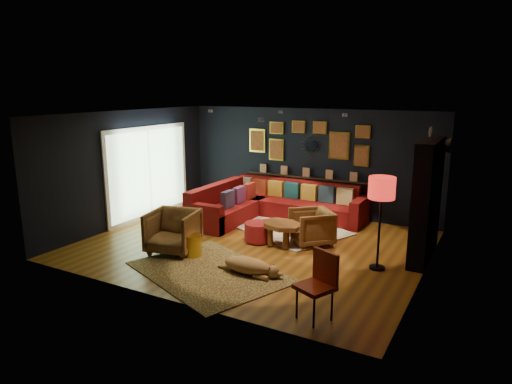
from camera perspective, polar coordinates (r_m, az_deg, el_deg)
The scene contains 20 objects.
floor at distance 9.25m, azimuth -0.32°, elevation -6.58°, with size 6.50×6.50×0.00m, color #925B1A.
room_walls at distance 8.84m, azimuth -0.33°, elevation 3.19°, with size 6.50×6.50×6.50m.
sectional at distance 10.96m, azimuth 1.49°, elevation -1.70°, with size 3.41×2.69×0.86m.
ledge at distance 11.34m, azimuth 6.29°, elevation 1.83°, with size 3.20×0.12×0.04m, color black.
gallery_wall at distance 11.25m, azimuth 6.42°, elevation 6.31°, with size 3.15×0.04×1.02m.
sunburst_mirror at distance 11.22m, azimuth 6.95°, elevation 5.73°, with size 0.47×0.16×0.47m.
fireplace at distance 8.83m, azimuth 20.50°, elevation -1.44°, with size 0.31×1.60×2.20m.
deer_head at distance 9.14m, azimuth 21.78°, elevation 5.49°, with size 0.50×0.28×0.45m.
sliding_door at distance 11.28m, azimuth -13.22°, elevation 2.43°, with size 0.06×2.80×2.20m.
ceiling_spots at distance 9.44m, azimuth 2.07°, elevation 9.71°, with size 3.30×2.50×0.06m.
shag_rug at distance 10.23m, azimuth 4.05°, elevation -4.58°, with size 2.43×1.77×0.03m, color white.
leopard_rug at distance 7.97m, azimuth -5.88°, elevation -9.89°, with size 2.61×1.87×0.01m, color tan.
coffee_table at distance 9.06m, azimuth 3.22°, elevation -4.42°, with size 1.05×0.90×0.45m.
pouf at distance 9.35m, azimuth 0.27°, elevation -4.97°, with size 0.56×0.56×0.37m, color maroon.
armchair_left at distance 8.86m, azimuth -10.35°, elevation -4.62°, with size 0.87×0.82×0.90m, color #C88542.
armchair_right at distance 9.23m, azimuth 6.95°, elevation -4.16°, with size 0.76×0.71×0.78m, color #C88542.
gold_stool at distance 8.64m, azimuth -7.93°, elevation -6.65°, with size 0.34×0.34×0.42m, color gold.
orange_chair at distance 6.33m, azimuth 7.93°, elevation -10.81°, with size 0.59×0.59×0.94m.
floor_lamp at distance 7.95m, azimuth 15.43°, elevation -0.00°, with size 0.45×0.45×1.63m.
dog at distance 7.79m, azimuth -1.03°, elevation -8.81°, with size 1.20×0.59×0.38m, color #B77F50, non-canonical shape.
Camera 1 is at (4.25, -7.61, 3.09)m, focal length 32.00 mm.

